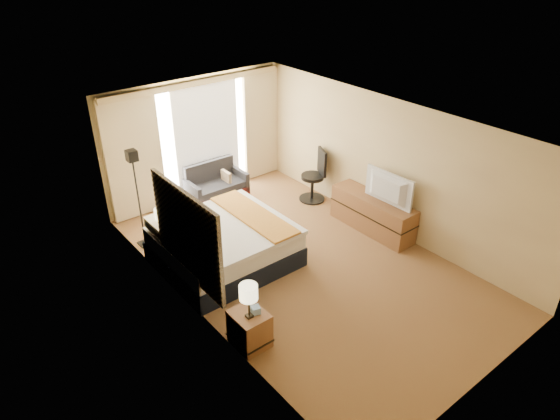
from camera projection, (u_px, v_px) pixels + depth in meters
floor at (301, 263)px, 8.89m from camera, size 4.20×7.00×0.02m
ceiling at (305, 123)px, 7.61m from camera, size 4.20×7.00×0.02m
wall_back at (195, 138)px, 10.63m from camera, size 4.20×0.02×2.60m
wall_front at (497, 307)px, 5.87m from camera, size 4.20×0.02×2.60m
wall_left at (191, 241)px, 7.11m from camera, size 0.02×7.00×2.60m
wall_right at (387, 166)px, 9.39m from camera, size 0.02×7.00×2.60m
headboard at (187, 236)px, 7.28m from camera, size 0.06×1.85×1.50m
nightstand_left at (250, 329)px, 7.02m from camera, size 0.45×0.52×0.55m
nightstand_right at (166, 251)px, 8.72m from camera, size 0.45×0.52×0.55m
media_dresser at (373, 214)px, 9.71m from camera, size 0.50×1.80×0.70m
window at (206, 135)px, 10.74m from camera, size 2.30×0.02×2.30m
curtains at (197, 135)px, 10.50m from camera, size 4.12×0.19×2.56m
bed at (224, 244)px, 8.70m from camera, size 2.16×1.98×1.05m
loveseat at (216, 187)px, 10.91m from camera, size 1.30×0.70×0.81m
floor_lamp at (135, 180)px, 8.76m from camera, size 0.24×0.24×1.90m
desk_chair at (315, 178)px, 10.74m from camera, size 0.58×0.58×1.15m
lamp_left at (248, 293)px, 6.62m from camera, size 0.26×0.26×0.54m
lamp_right at (162, 215)px, 8.41m from camera, size 0.26×0.26×0.55m
tissue_box at (256, 310)px, 6.87m from camera, size 0.15×0.15×0.11m
telephone at (166, 230)px, 8.75m from camera, size 0.22×0.19×0.07m
television at (385, 190)px, 9.17m from camera, size 0.17×1.06×0.61m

